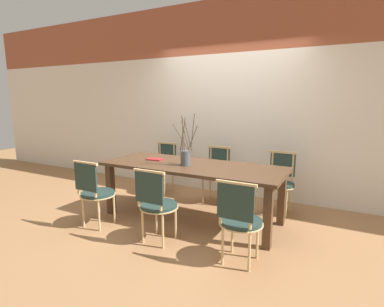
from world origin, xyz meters
name	(u,v)px	position (x,y,z in m)	size (l,w,h in m)	color
ground_plane	(192,218)	(0.00, 0.00, 0.00)	(16.00, 16.00, 0.00)	#9E7047
wall_rear	(230,100)	(0.00, 1.34, 1.60)	(12.00, 0.06, 3.20)	silver
dining_table	(192,172)	(0.00, 0.00, 0.66)	(2.44, 0.93, 0.75)	#4C3321
chair_near_leftend	(95,191)	(-0.96, -0.80, 0.47)	(0.44, 0.44, 0.87)	#233833
chair_near_left	(157,202)	(-0.03, -0.80, 0.47)	(0.44, 0.44, 0.87)	#233833
chair_near_center	(240,218)	(0.94, -0.80, 0.47)	(0.44, 0.44, 0.87)	#233833
chair_far_leftend	(163,166)	(-0.98, 0.80, 0.47)	(0.44, 0.44, 0.87)	#233833
chair_far_left	(216,172)	(0.00, 0.80, 0.47)	(0.44, 0.44, 0.87)	#233833
chair_far_center	(280,180)	(0.99, 0.80, 0.47)	(0.44, 0.44, 0.87)	#233833
vase_centerpiece	(186,157)	(-0.05, -0.08, 0.87)	(0.27, 0.29, 0.68)	#4C5156
book_stack	(155,159)	(-0.62, 0.04, 0.76)	(0.24, 0.18, 0.02)	maroon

